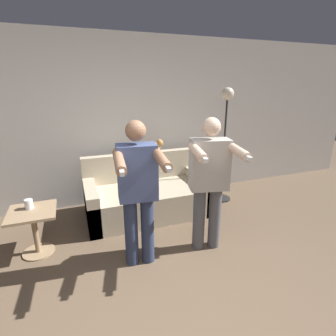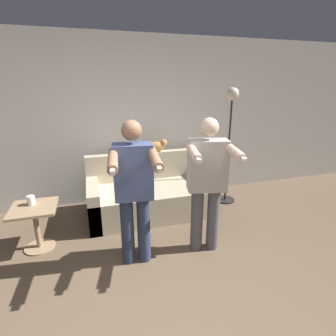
{
  "view_description": "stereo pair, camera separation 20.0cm",
  "coord_description": "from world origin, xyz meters",
  "px_view_note": "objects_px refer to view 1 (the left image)",
  "views": [
    {
      "loc": [
        -0.53,
        -1.25,
        1.88
      ],
      "look_at": [
        0.56,
        1.69,
        0.87
      ],
      "focal_mm": 28.0,
      "sensor_mm": 36.0,
      "label": 1
    },
    {
      "loc": [
        -0.34,
        -1.31,
        1.88
      ],
      "look_at": [
        0.56,
        1.69,
        0.87
      ],
      "focal_mm": 28.0,
      "sensor_mm": 36.0,
      "label": 2
    }
  ],
  "objects_px": {
    "floor_lamp": "(226,124)",
    "side_table": "(34,223)",
    "person_right": "(209,178)",
    "couch": "(148,196)",
    "cup": "(29,204)",
    "person_left": "(138,188)",
    "cat": "(153,146)"
  },
  "relations": [
    {
      "from": "floor_lamp",
      "to": "side_table",
      "type": "xyz_separation_m",
      "value": [
        -2.79,
        -0.56,
        -0.88
      ]
    },
    {
      "from": "person_right",
      "to": "floor_lamp",
      "type": "relative_size",
      "value": 0.85
    },
    {
      "from": "couch",
      "to": "floor_lamp",
      "type": "distance_m",
      "value": 1.65
    },
    {
      "from": "person_right",
      "to": "side_table",
      "type": "xyz_separation_m",
      "value": [
        -1.88,
        0.59,
        -0.5
      ]
    },
    {
      "from": "person_right",
      "to": "cup",
      "type": "distance_m",
      "value": 2.04
    },
    {
      "from": "person_left",
      "to": "cup",
      "type": "bearing_deg",
      "value": 155.06
    },
    {
      "from": "couch",
      "to": "person_left",
      "type": "relative_size",
      "value": 1.16
    },
    {
      "from": "couch",
      "to": "cat",
      "type": "bearing_deg",
      "value": 59.46
    },
    {
      "from": "side_table",
      "to": "cup",
      "type": "height_order",
      "value": "cup"
    },
    {
      "from": "person_right",
      "to": "cat",
      "type": "distance_m",
      "value": 1.49
    },
    {
      "from": "cat",
      "to": "side_table",
      "type": "xyz_separation_m",
      "value": [
        -1.69,
        -0.88,
        -0.55
      ]
    },
    {
      "from": "floor_lamp",
      "to": "person_right",
      "type": "bearing_deg",
      "value": -128.13
    },
    {
      "from": "person_right",
      "to": "cat",
      "type": "bearing_deg",
      "value": 110.24
    },
    {
      "from": "person_right",
      "to": "cat",
      "type": "relative_size",
      "value": 3.57
    },
    {
      "from": "side_table",
      "to": "cup",
      "type": "relative_size",
      "value": 4.88
    },
    {
      "from": "couch",
      "to": "person_right",
      "type": "xyz_separation_m",
      "value": [
        0.4,
        -1.12,
        0.62
      ]
    },
    {
      "from": "cup",
      "to": "person_right",
      "type": "bearing_deg",
      "value": -19.16
    },
    {
      "from": "cat",
      "to": "side_table",
      "type": "distance_m",
      "value": 1.99
    },
    {
      "from": "cat",
      "to": "cup",
      "type": "bearing_deg",
      "value": -154.73
    },
    {
      "from": "side_table",
      "to": "couch",
      "type": "bearing_deg",
      "value": 19.71
    },
    {
      "from": "person_right",
      "to": "couch",
      "type": "bearing_deg",
      "value": 122.44
    },
    {
      "from": "person_left",
      "to": "person_right",
      "type": "bearing_deg",
      "value": 6.27
    },
    {
      "from": "person_right",
      "to": "floor_lamp",
      "type": "distance_m",
      "value": 1.51
    },
    {
      "from": "couch",
      "to": "cup",
      "type": "xyz_separation_m",
      "value": [
        -1.51,
        -0.46,
        0.32
      ]
    },
    {
      "from": "person_left",
      "to": "side_table",
      "type": "relative_size",
      "value": 2.9
    },
    {
      "from": "couch",
      "to": "cat",
      "type": "xyz_separation_m",
      "value": [
        0.21,
        0.35,
        0.67
      ]
    },
    {
      "from": "person_left",
      "to": "floor_lamp",
      "type": "xyz_separation_m",
      "value": [
        1.71,
        1.15,
        0.39
      ]
    },
    {
      "from": "couch",
      "to": "person_right",
      "type": "relative_size",
      "value": 1.16
    },
    {
      "from": "person_left",
      "to": "cat",
      "type": "height_order",
      "value": "person_left"
    },
    {
      "from": "cat",
      "to": "side_table",
      "type": "height_order",
      "value": "cat"
    },
    {
      "from": "person_left",
      "to": "cat",
      "type": "xyz_separation_m",
      "value": [
        0.62,
        1.48,
        0.05
      ]
    },
    {
      "from": "couch",
      "to": "person_left",
      "type": "xyz_separation_m",
      "value": [
        -0.41,
        -1.12,
        0.62
      ]
    }
  ]
}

